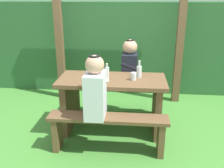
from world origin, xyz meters
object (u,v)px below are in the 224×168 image
(bench_near, at_px, (108,127))
(picnic_table, at_px, (112,96))
(bottle_right, at_px, (107,74))
(person_black_coat, at_px, (129,66))
(bottle_left, at_px, (139,71))
(person_white_shirt, at_px, (95,89))
(bench_far, at_px, (115,94))
(drinking_glass, at_px, (133,76))
(cell_phone, at_px, (92,78))

(bench_near, bearing_deg, picnic_table, 90.00)
(bottle_right, bearing_deg, person_black_coat, 66.29)
(picnic_table, bearing_deg, bottle_left, 12.95)
(picnic_table, xyz_separation_m, person_white_shirt, (-0.14, -0.50, 0.28))
(bench_near, relative_size, person_white_shirt, 1.95)
(picnic_table, bearing_deg, bottle_right, -117.16)
(bench_near, bearing_deg, bench_far, 90.00)
(person_black_coat, height_order, bottle_right, person_black_coat)
(person_black_coat, xyz_separation_m, drinking_glass, (0.07, -0.53, 0.01))
(bottle_left, height_order, cell_phone, bottle_left)
(picnic_table, relative_size, drinking_glass, 14.05)
(drinking_glass, bearing_deg, bench_near, -120.22)
(cell_phone, bearing_deg, picnic_table, -11.67)
(bench_near, distance_m, drinking_glass, 0.73)
(person_black_coat, bearing_deg, bottle_right, -113.71)
(picnic_table, height_order, drinking_glass, drinking_glass)
(bottle_left, relative_size, bottle_right, 0.98)
(person_white_shirt, relative_size, person_black_coat, 1.00)
(drinking_glass, xyz_separation_m, bottle_right, (-0.33, -0.08, 0.05))
(bench_far, relative_size, bottle_right, 6.01)
(bench_far, distance_m, bottle_right, 0.81)
(bottle_left, bearing_deg, picnic_table, -167.05)
(bottle_right, bearing_deg, bench_far, 84.91)
(drinking_glass, distance_m, bottle_right, 0.35)
(bottle_left, bearing_deg, bottle_right, -155.23)
(drinking_glass, bearing_deg, picnic_table, 174.62)
(bench_near, xyz_separation_m, bottle_left, (0.35, 0.58, 0.51))
(bottle_right, bearing_deg, person_white_shirt, -102.34)
(bench_far, distance_m, bottle_left, 0.75)
(drinking_glass, bearing_deg, person_white_shirt, -131.45)
(bench_near, xyz_separation_m, bench_far, (0.00, 1.01, 0.00))
(bench_near, bearing_deg, drinking_glass, 59.78)
(cell_phone, bearing_deg, person_black_coat, 29.99)
(picnic_table, height_order, cell_phone, cell_phone)
(bench_far, relative_size, bottle_left, 6.12)
(picnic_table, relative_size, bench_far, 1.00)
(person_white_shirt, height_order, person_black_coat, same)
(cell_phone, bearing_deg, person_white_shirt, -94.32)
(drinking_glass, relative_size, bottle_left, 0.44)
(drinking_glass, height_order, cell_phone, drinking_glass)
(bench_far, relative_size, person_black_coat, 1.95)
(picnic_table, xyz_separation_m, bench_far, (0.00, 0.50, -0.18))
(person_white_shirt, distance_m, person_black_coat, 1.06)
(bench_far, bearing_deg, picnic_table, -90.00)
(drinking_glass, relative_size, bottle_right, 0.43)
(drinking_glass, height_order, bottle_left, bottle_left)
(bottle_left, xyz_separation_m, cell_phone, (-0.61, -0.11, -0.08))
(bench_far, height_order, person_white_shirt, person_white_shirt)
(person_white_shirt, distance_m, bottle_left, 0.76)
(bench_near, relative_size, bottle_right, 6.01)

